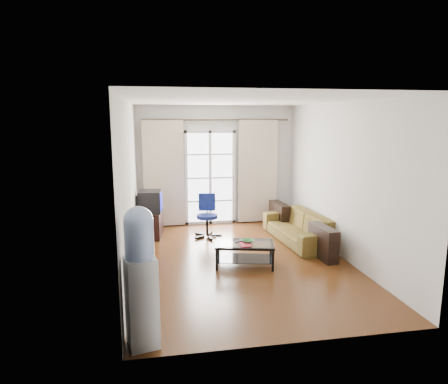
% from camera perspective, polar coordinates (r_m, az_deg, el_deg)
% --- Properties ---
extents(floor, '(5.20, 5.20, 0.00)m').
position_cam_1_polar(floor, '(6.98, 2.36, -9.78)').
color(floor, '#573014').
rests_on(floor, ground).
extents(ceiling, '(5.20, 5.20, 0.00)m').
position_cam_1_polar(ceiling, '(6.55, 2.54, 12.96)').
color(ceiling, white).
rests_on(ceiling, wall_back).
extents(wall_back, '(3.60, 0.02, 2.70)m').
position_cam_1_polar(wall_back, '(9.16, -1.12, 3.82)').
color(wall_back, silver).
rests_on(wall_back, floor).
extents(wall_front, '(3.60, 0.02, 2.70)m').
position_cam_1_polar(wall_front, '(4.19, 10.27, -4.46)').
color(wall_front, silver).
rests_on(wall_front, floor).
extents(wall_left, '(0.02, 5.20, 2.70)m').
position_cam_1_polar(wall_left, '(6.48, -13.27, 0.74)').
color(wall_left, silver).
rests_on(wall_left, floor).
extents(wall_right, '(0.02, 5.20, 2.70)m').
position_cam_1_polar(wall_right, '(7.24, 16.49, 1.59)').
color(wall_right, silver).
rests_on(wall_right, floor).
extents(french_door, '(1.16, 0.06, 2.15)m').
position_cam_1_polar(french_door, '(9.12, -1.99, 2.04)').
color(french_door, white).
rests_on(french_door, wall_back).
extents(curtain_rod, '(3.30, 0.04, 0.04)m').
position_cam_1_polar(curtain_rod, '(9.00, -1.04, 10.27)').
color(curtain_rod, '#4C3F2D').
rests_on(curtain_rod, wall_back).
extents(curtain_left, '(0.90, 0.07, 2.35)m').
position_cam_1_polar(curtain_left, '(8.95, -8.60, 2.57)').
color(curtain_left, beige).
rests_on(curtain_left, curtain_rod).
extents(curtain_right, '(0.90, 0.07, 2.35)m').
position_cam_1_polar(curtain_right, '(9.26, 4.82, 2.92)').
color(curtain_right, beige).
rests_on(curtain_right, curtain_rod).
extents(radiator, '(0.64, 0.12, 0.64)m').
position_cam_1_polar(radiator, '(9.40, 3.83, -2.35)').
color(radiator, gray).
rests_on(radiator, floor).
extents(sofa, '(2.09, 1.08, 0.58)m').
position_cam_1_polar(sofa, '(8.08, 10.58, -4.96)').
color(sofa, olive).
rests_on(sofa, floor).
extents(coffee_table, '(1.06, 0.75, 0.39)m').
position_cam_1_polar(coffee_table, '(6.69, 2.97, -8.41)').
color(coffee_table, silver).
rests_on(coffee_table, floor).
extents(bowl, '(0.30, 0.30, 0.05)m').
position_cam_1_polar(bowl, '(6.66, 3.38, -7.03)').
color(bowl, '#349149').
rests_on(bowl, coffee_table).
extents(book, '(0.19, 0.25, 0.02)m').
position_cam_1_polar(book, '(6.50, 2.31, -7.57)').
color(book, '#9A2B13').
rests_on(book, coffee_table).
extents(remote, '(0.18, 0.07, 0.02)m').
position_cam_1_polar(remote, '(6.69, 2.32, -7.06)').
color(remote, black).
rests_on(remote, coffee_table).
extents(tv_stand, '(0.57, 0.77, 0.52)m').
position_cam_1_polar(tv_stand, '(8.39, -10.55, -4.56)').
color(tv_stand, black).
rests_on(tv_stand, floor).
extents(crt_tv, '(0.52, 0.51, 0.44)m').
position_cam_1_polar(crt_tv, '(8.28, -10.65, -1.34)').
color(crt_tv, black).
rests_on(crt_tv, tv_stand).
extents(task_chair, '(0.68, 0.68, 0.88)m').
position_cam_1_polar(task_chair, '(8.26, -2.42, -4.64)').
color(task_chair, black).
rests_on(task_chair, floor).
extents(water_cooler, '(0.38, 0.38, 1.54)m').
position_cam_1_polar(water_cooler, '(4.35, -11.83, -11.49)').
color(water_cooler, silver).
rests_on(water_cooler, floor).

